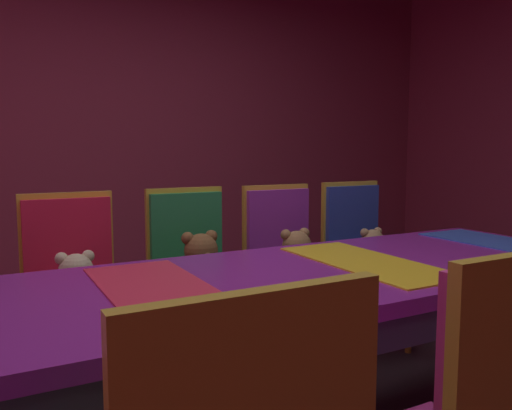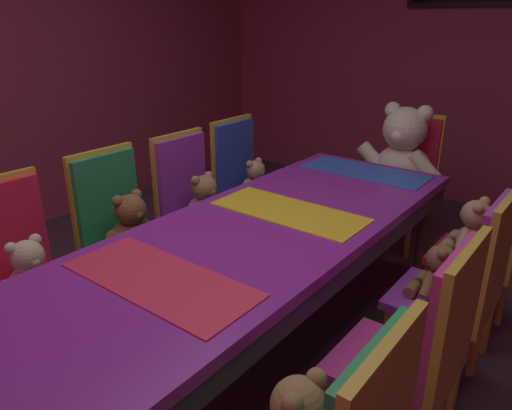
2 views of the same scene
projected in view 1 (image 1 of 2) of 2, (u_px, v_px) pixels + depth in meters
The scene contains 10 objects.
wall_left at pixel (107, 122), 3.99m from camera, with size 0.12×6.40×2.80m, color #99334C.
banquet_table at pixel (273, 298), 1.80m from camera, with size 0.90×2.95×0.75m.
chair_left_1 at pixel (71, 280), 2.28m from camera, with size 0.42×0.41×0.98m.
teddy_left_1 at pixel (77, 291), 2.15m from camera, with size 0.24×0.31×0.29m.
chair_left_2 at pixel (191, 265), 2.58m from camera, with size 0.42×0.41×0.98m.
teddy_left_2 at pixel (202, 271), 2.45m from camera, with size 0.27×0.35×0.33m.
chair_left_3 at pixel (283, 256), 2.80m from camera, with size 0.42×0.41×0.98m.
teddy_left_3 at pixel (297, 262), 2.67m from camera, with size 0.25×0.33×0.31m.
chair_left_4 at pixel (357, 246), 3.09m from camera, with size 0.42×0.41×0.98m.
teddy_left_4 at pixel (373, 254), 2.96m from camera, with size 0.22×0.28×0.27m.
Camera 1 is at (1.51, -0.89, 1.17)m, focal length 35.76 mm.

